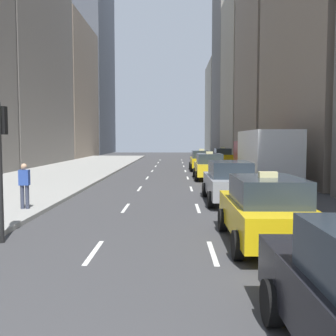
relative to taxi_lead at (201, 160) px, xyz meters
name	(u,v)px	position (x,y,z in m)	size (l,w,h in m)	color
sidewalk_left	(54,175)	(-11.00, -5.62, -0.81)	(8.00, 66.00, 0.15)	#9E9E99
lane_markings	(189,183)	(-1.40, -9.62, -0.87)	(5.72, 56.00, 0.01)	white
building_row_left	(38,51)	(-18.00, 12.03, 11.95)	(6.00, 81.95, 32.78)	gray
building_row_right	(265,29)	(8.00, 12.26, 14.40)	(6.00, 93.76, 36.75)	slate
taxi_lead	(201,160)	(0.00, 0.00, 0.00)	(2.02, 4.40, 1.87)	yellow
taxi_second	(265,210)	(0.00, -23.84, 0.00)	(2.02, 4.40, 1.87)	yellow
taxi_third	(209,166)	(0.00, -7.50, 0.00)	(2.02, 4.40, 1.87)	yellow
taxi_fourth	(222,156)	(2.80, 8.26, 0.00)	(2.02, 4.40, 1.87)	yellow
sedan_black_near	(229,181)	(0.00, -17.14, 0.01)	(2.02, 4.75, 1.75)	#9EA0A5
box_truck	(263,156)	(2.80, -11.03, 0.83)	(2.58, 8.40, 3.15)	maroon
pedestrian_far_walking	(24,184)	(-7.74, -19.65, 0.19)	(0.36, 0.22, 1.65)	#383D51
traffic_light_pole	(1,149)	(-6.75, -23.69, 1.53)	(0.24, 0.42, 3.60)	black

